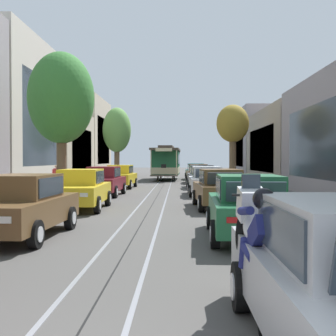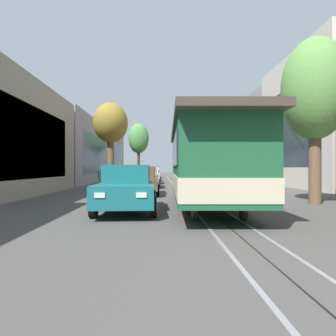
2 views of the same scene
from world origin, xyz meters
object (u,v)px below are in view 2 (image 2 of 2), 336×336
Objects in this scene: parked_car_yellow_fifth_left at (219,177)px; cable_car_trolley at (208,163)px; parked_car_maroon_near_left at (187,172)px; parked_car_brown_sixth_right at (141,180)px; street_tree_kerb_left_near at (201,144)px; pedestrian_on_right_pavement at (253,175)px; parked_car_grey_fifth_right at (147,177)px; fire_hydrant at (201,175)px; parked_car_teal_far_right at (127,188)px; street_tree_kerb_left_second at (222,134)px; parked_car_yellow_mid_left at (197,174)px; pedestrian_on_left_pavement at (102,177)px; parked_car_brown_mid_right at (151,174)px; street_tree_kerb_left_mid at (315,91)px; parked_car_green_second_right at (152,173)px; street_tree_kerb_right_second at (111,125)px; parked_car_maroon_fourth_left at (206,175)px; parked_car_silver_near_right at (153,172)px; motorcycle_with_rider at (158,172)px; parked_car_brown_second_left at (192,173)px; street_tree_kerb_right_near at (139,139)px; parked_car_white_fourth_right at (150,175)px.

parked_car_yellow_fifth_left is 12.96m from cable_car_trolley.
parked_car_maroon_near_left is 1.00× the size of parked_car_brown_sixth_right.
parked_car_brown_sixth_right is (5.54, 31.80, 0.00)m from parked_car_maroon_near_left.
street_tree_kerb_left_near reaches higher than pedestrian_on_right_pavement.
fire_hydrant is at bearing -108.85° from parked_car_grey_fifth_right.
parked_car_teal_far_right is 22.55m from street_tree_kerb_left_second.
street_tree_kerb_left_near is (-2.10, -11.46, 4.57)m from parked_car_yellow_mid_left.
pedestrian_on_left_pavement is at bearing 57.66° from parked_car_grey_fifth_right.
parked_car_brown_mid_right is 0.64× the size of street_tree_kerb_left_mid.
parked_car_green_second_right is (5.64, 6.55, 0.00)m from parked_car_maroon_near_left.
street_tree_kerb_left_mid is at bearing 138.70° from street_tree_kerb_right_second.
parked_car_maroon_fourth_left is 0.58× the size of street_tree_kerb_left_near.
parked_car_green_second_right is 0.59× the size of street_tree_kerb_left_second.
street_tree_kerb_left_second reaches higher than parked_car_maroon_fourth_left.
parked_car_maroon_fourth_left and parked_car_teal_far_right have the same top height.
parked_car_silver_near_right is (5.68, -25.48, 0.00)m from parked_car_yellow_fifth_left.
parked_car_brown_second_left is at bearing 131.17° from motorcycle_with_rider.
street_tree_kerb_right_second is 4.09m from pedestrian_on_left_pavement.
street_tree_kerb_left_mid is at bearing -161.82° from cable_car_trolley.
street_tree_kerb_left_mid reaches higher than parked_car_maroon_fourth_left.
parked_car_brown_second_left is 8.69m from parked_car_silver_near_right.
parked_car_yellow_mid_left is 1.00× the size of parked_car_green_second_right.
street_tree_kerb_left_near is 10.00m from street_tree_kerb_right_near.
cable_car_trolley is (-2.82, 38.09, 0.86)m from parked_car_silver_near_right.
parked_car_yellow_mid_left is 0.48× the size of cable_car_trolley.
pedestrian_on_right_pavement is (-3.58, 3.60, 0.13)m from parked_car_maroon_fourth_left.
cable_car_trolley is (-2.73, 12.43, 0.86)m from parked_car_grey_fifth_right.
parked_car_brown_mid_right is at bearing -72.26° from street_tree_kerb_left_mid.
street_tree_kerb_left_near is at bearing -100.36° from parked_car_yellow_mid_left.
parked_car_grey_fifth_right is 2.67× the size of pedestrian_on_right_pavement.
street_tree_kerb_right_second is at bearing -58.47° from parked_car_brown_sixth_right.
parked_car_yellow_mid_left and parked_car_brown_mid_right have the same top height.
street_tree_kerb_right_near reaches higher than street_tree_kerb_left_second.
parked_car_grey_fifth_right is 2.74× the size of pedestrian_on_left_pavement.
street_tree_kerb_left_second is 16.44m from pedestrian_on_left_pavement.
parked_car_green_second_right is at bearing -55.27° from street_tree_kerb_left_second.
parked_car_brown_second_left is 31.63m from cable_car_trolley.
parked_car_yellow_mid_left is 0.59× the size of street_tree_kerb_left_second.
cable_car_trolley reaches higher than parked_car_teal_far_right.
parked_car_teal_far_right is 8.66m from street_tree_kerb_left_mid.
street_tree_kerb_right_near is 24.98m from street_tree_kerb_right_second.
street_tree_kerb_right_second reaches higher than cable_car_trolley.
street_tree_kerb_left_second is at bearing 92.15° from fire_hydrant.
parked_car_white_fourth_right is at bearing -81.78° from cable_car_trolley.
motorcycle_with_rider is (-0.77, -5.62, 0.13)m from parked_car_green_second_right.
street_tree_kerb_left_second reaches higher than fire_hydrant.
motorcycle_with_rider is (-0.71, 0.95, 0.13)m from parked_car_silver_near_right.
parked_car_green_second_right is at bearing -89.96° from parked_car_teal_far_right.
parked_car_teal_far_right is 2.99m from cable_car_trolley.
pedestrian_on_left_pavement reaches higher than parked_car_brown_mid_right.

